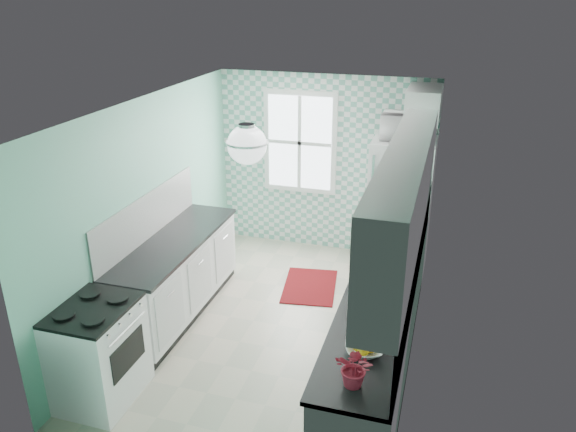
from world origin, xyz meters
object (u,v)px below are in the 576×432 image
(stove, at_px, (99,352))
(potted_plant, at_px, (355,368))
(fruit_bowl, at_px, (364,349))
(ceiling_light, at_px, (247,144))
(sink, at_px, (394,251))
(fridge, at_px, (400,206))
(microwave, at_px, (406,126))

(stove, relative_size, potted_plant, 3.13)
(fruit_bowl, bearing_deg, ceiling_light, 148.68)
(sink, relative_size, fruit_bowl, 1.82)
(stove, distance_m, potted_plant, 2.49)
(ceiling_light, relative_size, fruit_bowl, 1.20)
(fridge, bearing_deg, potted_plant, -92.03)
(ceiling_light, xyz_separation_m, microwave, (1.11, 2.60, -0.36))
(fruit_bowl, distance_m, microwave, 3.47)
(fridge, xyz_separation_m, sink, (0.09, -1.44, 0.03))
(stove, relative_size, sink, 1.77)
(fridge, distance_m, fruit_bowl, 3.33)
(stove, height_order, sink, sink)
(stove, bearing_deg, ceiling_light, 31.94)
(fruit_bowl, bearing_deg, potted_plant, -90.00)
(ceiling_light, height_order, fridge, ceiling_light)
(fridge, bearing_deg, fruit_bowl, -91.87)
(stove, height_order, fruit_bowl, fruit_bowl)
(stove, relative_size, fruit_bowl, 3.22)
(stove, relative_size, microwave, 1.59)
(sink, relative_size, potted_plant, 1.77)
(ceiling_light, xyz_separation_m, sink, (1.20, 1.16, -1.39))
(stove, height_order, microwave, microwave)
(sink, bearing_deg, fridge, 95.36)
(fridge, height_order, potted_plant, fridge)
(stove, distance_m, microwave, 4.36)
(ceiling_light, height_order, microwave, ceiling_light)
(ceiling_light, bearing_deg, fruit_bowl, -31.32)
(ceiling_light, distance_m, fridge, 3.16)
(stove, bearing_deg, sink, 37.53)
(fruit_bowl, bearing_deg, stove, -178.48)
(potted_plant, xyz_separation_m, microwave, (-0.09, 3.72, 0.87))
(stove, distance_m, sink, 3.13)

